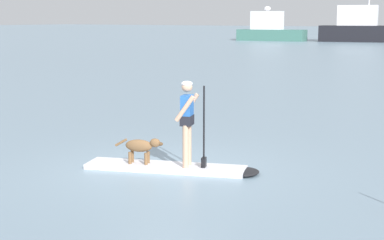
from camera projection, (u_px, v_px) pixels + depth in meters
The scene contains 6 objects.
ground_plane at pixel (166, 170), 12.65m from camera, with size 400.00×400.00×0.00m, color gray.
paddleboard at pixel (176, 168), 12.59m from camera, with size 3.63×1.90×0.10m.
person_paddler at pixel (188, 117), 12.36m from camera, with size 0.67×0.58×1.75m.
dog at pixel (141, 146), 12.69m from camera, with size 1.00×0.43×0.55m.
moored_boat_outer at pixel (270, 30), 82.66m from camera, with size 9.46×3.76×4.60m.
moored_boat_far_starboard at pixel (362, 28), 79.06m from camera, with size 11.55×5.99×9.28m.
Camera 1 is at (7.18, -10.00, 3.10)m, focal length 57.30 mm.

